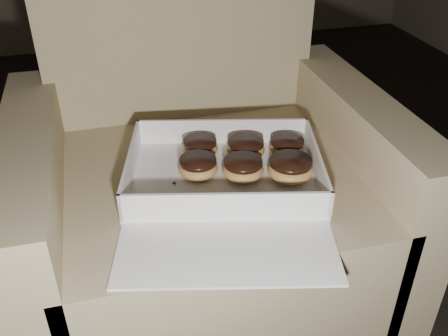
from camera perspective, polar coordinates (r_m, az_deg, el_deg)
The scene contains 13 objects.
armchair at distance 1.16m, azimuth -2.37°, elevation -3.26°, with size 0.80×0.68×0.84m.
bakery_box at distance 0.98m, azimuth 0.24°, elevation -2.00°, with size 0.47×0.52×0.06m.
donut_a at distance 1.07m, azimuth 2.50°, elevation 2.29°, with size 0.08×0.08×0.04m.
donut_b at distance 1.08m, azimuth 7.19°, elevation 2.45°, with size 0.08×0.08×0.04m.
donut_c at distance 1.01m, azimuth -2.97°, elevation 0.16°, with size 0.08×0.08×0.04m.
donut_d at distance 1.07m, azimuth -2.75°, elevation 2.39°, with size 0.08×0.08×0.04m.
donut_e at distance 1.00m, azimuth 7.59°, elevation -0.06°, with size 0.09×0.09×0.05m.
donut_f at distance 1.00m, azimuth 2.18°, elevation -0.05°, with size 0.08×0.08×0.04m.
crumb_a at distance 1.00m, azimuth -5.72°, elevation -1.70°, with size 0.01×0.01×0.00m, color black.
crumb_b at distance 0.96m, azimuth -10.13°, elevation -3.43°, with size 0.01×0.01×0.00m, color black.
crumb_c at distance 0.96m, azimuth 0.32°, elevation -3.12°, with size 0.01×0.01×0.00m, color black.
crumb_d at distance 0.95m, azimuth -3.48°, elevation -3.30°, with size 0.01×0.01×0.00m, color black.
crumb_e at distance 1.00m, azimuth -2.10°, elevation -1.24°, with size 0.01×0.01×0.00m, color black.
Camera 1 is at (0.17, -0.54, 0.95)m, focal length 40.00 mm.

